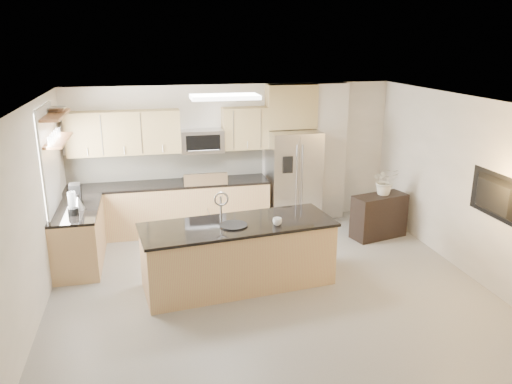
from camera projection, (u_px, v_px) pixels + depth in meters
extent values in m
plane|color=#9B9993|center=(277.00, 303.00, 6.66)|extent=(6.50, 6.50, 0.00)
cube|color=silver|center=(279.00, 107.00, 5.90)|extent=(6.00, 6.50, 0.02)
cube|color=white|center=(233.00, 155.00, 9.31)|extent=(6.00, 0.02, 2.60)
cube|color=white|center=(406.00, 372.00, 3.25)|extent=(6.00, 0.02, 2.60)
cube|color=white|center=(23.00, 230.00, 5.66)|extent=(0.02, 6.50, 2.60)
cube|color=white|center=(487.00, 195.00, 6.90)|extent=(0.02, 6.50, 2.60)
cube|color=tan|center=(170.00, 209.00, 9.01)|extent=(3.55, 0.65, 0.88)
cube|color=black|center=(169.00, 184.00, 8.88)|extent=(3.55, 0.66, 0.04)
cube|color=beige|center=(167.00, 165.00, 9.09)|extent=(3.55, 0.02, 0.52)
cube|color=tan|center=(79.00, 237.00, 7.71)|extent=(0.65, 1.50, 0.88)
cube|color=black|center=(76.00, 209.00, 7.57)|extent=(0.66, 1.50, 0.04)
cube|color=black|center=(205.00, 206.00, 9.14)|extent=(0.76, 0.64, 0.90)
cube|color=black|center=(204.00, 181.00, 9.00)|extent=(0.76, 0.62, 0.03)
cube|color=#B5B5B7|center=(206.00, 179.00, 8.69)|extent=(0.76, 0.04, 0.22)
cube|color=tan|center=(124.00, 133.00, 8.61)|extent=(1.92, 0.33, 0.75)
cube|color=tan|center=(245.00, 128.00, 9.04)|extent=(0.82, 0.33, 0.75)
cube|color=#B5B5B7|center=(202.00, 141.00, 8.91)|extent=(0.76, 0.40, 0.40)
cube|color=black|center=(203.00, 143.00, 8.72)|extent=(0.60, 0.02, 0.28)
cube|color=#B5B5B7|center=(293.00, 178.00, 9.30)|extent=(0.92, 0.75, 1.78)
cube|color=gray|center=(299.00, 184.00, 8.95)|extent=(0.02, 0.01, 1.69)
cube|color=black|center=(288.00, 165.00, 8.79)|extent=(0.18, 0.03, 0.30)
cube|color=beige|center=(328.00, 152.00, 9.55)|extent=(0.60, 0.30, 2.60)
cube|color=white|center=(49.00, 162.00, 7.29)|extent=(0.03, 1.05, 1.55)
cube|color=white|center=(50.00, 162.00, 7.29)|extent=(0.03, 1.15, 1.65)
cube|color=#91593A|center=(57.00, 140.00, 7.32)|extent=(0.30, 1.20, 0.04)
cube|color=#91593A|center=(54.00, 115.00, 7.21)|extent=(0.30, 1.20, 0.04)
cube|color=white|center=(225.00, 97.00, 7.32)|extent=(1.00, 0.50, 0.06)
cube|color=tan|center=(238.00, 256.00, 7.04)|extent=(2.71, 1.21, 0.89)
cube|color=black|center=(238.00, 225.00, 6.90)|extent=(2.78, 1.27, 0.04)
cube|color=black|center=(224.00, 227.00, 6.87)|extent=(0.56, 0.40, 0.01)
cylinder|color=#B5B5B7|center=(221.00, 208.00, 7.01)|extent=(0.03, 0.03, 0.34)
torus|color=#B5B5B7|center=(221.00, 199.00, 6.91)|extent=(0.21, 0.03, 0.21)
cube|color=black|center=(379.00, 216.00, 8.79)|extent=(1.04, 0.63, 0.77)
imported|color=white|center=(277.00, 222.00, 6.83)|extent=(0.15, 0.15, 0.10)
cylinder|color=black|center=(234.00, 225.00, 6.80)|extent=(0.44, 0.44, 0.02)
cylinder|color=black|center=(73.00, 211.00, 7.25)|extent=(0.15, 0.15, 0.10)
cylinder|color=silver|center=(72.00, 200.00, 7.20)|extent=(0.11, 0.11, 0.24)
cone|color=#B5B5B7|center=(78.00, 203.00, 7.47)|extent=(0.19, 0.19, 0.21)
cylinder|color=black|center=(78.00, 196.00, 7.44)|extent=(0.04, 0.04, 0.04)
cube|color=black|center=(75.00, 194.00, 7.72)|extent=(0.18, 0.22, 0.32)
cylinder|color=#B5B5B7|center=(76.00, 199.00, 7.69)|extent=(0.10, 0.10, 0.11)
imported|color=#B5B5B7|center=(56.00, 109.00, 7.40)|extent=(0.46, 0.46, 0.09)
imported|color=silver|center=(386.00, 174.00, 8.61)|extent=(0.76, 0.69, 0.73)
imported|color=black|center=(492.00, 197.00, 6.68)|extent=(0.14, 1.08, 0.62)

